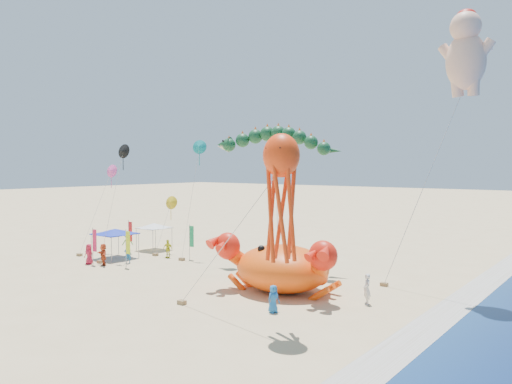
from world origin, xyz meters
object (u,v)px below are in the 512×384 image
(crab_inflatable, at_px, (281,266))
(cherub_kite, at_px, (466,51))
(dragon_kite, at_px, (274,144))
(octopus_kite, at_px, (281,188))
(canopy_white, at_px, (154,226))
(canopy_blue, at_px, (115,232))

(crab_inflatable, height_order, cherub_kite, cherub_kite)
(crab_inflatable, bearing_deg, dragon_kite, 128.93)
(octopus_kite, bearing_deg, cherub_kite, 67.92)
(dragon_kite, distance_m, octopus_kite, 16.27)
(dragon_kite, xyz_separation_m, canopy_white, (-14.51, -0.36, -7.78))
(canopy_white, bearing_deg, dragon_kite, 1.44)
(dragon_kite, height_order, octopus_kite, dragon_kite)
(octopus_kite, distance_m, canopy_blue, 25.10)
(crab_inflatable, xyz_separation_m, cherub_kite, (9.77, 6.46, 14.05))
(dragon_kite, xyz_separation_m, octopus_kite, (9.59, -12.83, -2.88))
(cherub_kite, distance_m, octopus_kite, 16.35)
(canopy_blue, distance_m, canopy_white, 5.18)
(cherub_kite, relative_size, octopus_kite, 1.82)
(canopy_blue, bearing_deg, crab_inflatable, -2.39)
(crab_inflatable, distance_m, canopy_white, 20.50)
(cherub_kite, xyz_separation_m, canopy_blue, (-28.78, -5.67, -13.33))
(dragon_kite, xyz_separation_m, canopy_blue, (-13.92, -5.51, -7.78))
(octopus_kite, relative_size, canopy_white, 3.36)
(cherub_kite, height_order, canopy_white, cherub_kite)
(canopy_blue, xyz_separation_m, canopy_white, (-0.60, 5.15, -0.00))
(dragon_kite, height_order, canopy_blue, dragon_kite)
(crab_inflatable, bearing_deg, canopy_white, 163.14)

